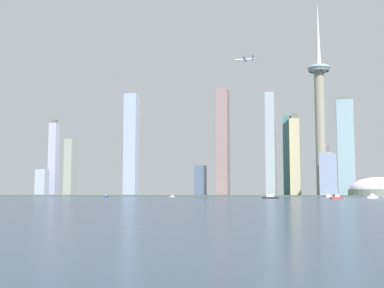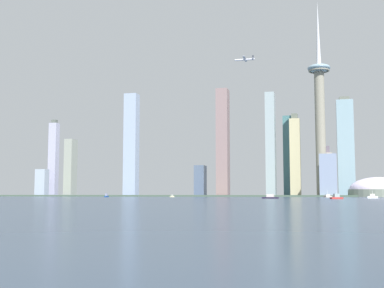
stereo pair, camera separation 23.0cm
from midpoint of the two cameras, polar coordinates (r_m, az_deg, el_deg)
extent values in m
plane|color=#2D3D50|center=(407.05, -16.33, -6.01)|extent=(6000.00, 6000.00, 0.00)
cube|color=#455A49|center=(791.53, -0.92, -5.83)|extent=(730.33, 45.55, 2.39)
cylinder|color=gray|center=(798.90, 14.19, 1.35)|extent=(15.14, 15.14, 197.48)
ellipsoid|color=#7F9DAD|center=(816.43, 14.03, 8.25)|extent=(34.67, 34.67, 12.18)
torus|color=gray|center=(815.44, 14.03, 7.96)|extent=(31.91, 31.91, 2.44)
cone|color=silver|center=(831.68, 13.93, 12.06)|extent=(7.57, 7.57, 101.45)
cylinder|color=gray|center=(775.20, 20.18, -5.19)|extent=(83.75, 83.75, 10.69)
ellipsoid|color=silver|center=(775.22, 20.16, -4.79)|extent=(79.56, 79.56, 34.86)
cube|color=#89AAB7|center=(869.47, 16.83, -0.44)|extent=(26.70, 25.87, 157.77)
cube|color=#606459|center=(880.23, 16.68, 4.87)|extent=(16.02, 15.52, 5.81)
cube|color=#B0B0CB|center=(976.40, -15.28, -1.68)|extent=(15.14, 14.17, 135.28)
cube|color=#575E56|center=(983.51, -15.18, 2.43)|extent=(9.08, 8.50, 6.31)
cube|color=gray|center=(819.91, 3.47, 0.18)|extent=(18.64, 24.38, 173.57)
cube|color=#9AABB0|center=(819.81, 8.82, -0.05)|extent=(14.64, 27.76, 165.45)
cube|color=#B8AB9B|center=(834.58, 14.83, -3.34)|extent=(19.22, 14.43, 69.15)
cube|color=slate|center=(836.97, 14.76, -0.60)|extent=(11.53, 8.66, 10.82)
cube|color=#8595B3|center=(762.90, 15.00, -3.42)|extent=(24.48, 22.07, 61.88)
cube|color=slate|center=(868.26, 0.93, -4.16)|extent=(17.00, 24.67, 52.36)
cube|color=#A7B4C8|center=(944.72, -16.50, -4.19)|extent=(19.31, 15.86, 47.71)
cube|color=#C3B789|center=(830.15, 11.50, -1.51)|extent=(16.17, 24.56, 123.84)
cube|color=#5A6256|center=(837.33, 11.41, 3.02)|extent=(9.70, 14.74, 8.77)
cube|color=#979C8F|center=(920.66, -13.48, -2.60)|extent=(14.85, 22.88, 100.06)
cube|color=#45787C|center=(876.91, 10.99, -1.32)|extent=(23.95, 15.07, 136.52)
cube|color=#9CAECB|center=(881.99, -6.83, -0.09)|extent=(22.18, 19.76, 176.89)
cube|color=#B8302D|center=(455.53, 15.90, -5.86)|extent=(11.38, 8.70, 1.58)
cube|color=#8DA5A5|center=(455.52, 15.89, -5.57)|extent=(5.50, 4.69, 2.99)
cylinder|color=silver|center=(455.51, 15.88, -5.19)|extent=(0.24, 0.24, 3.07)
cube|color=beige|center=(647.51, 14.95, -5.72)|extent=(10.36, 18.80, 1.85)
cube|color=beige|center=(647.50, 14.95, -5.57)|extent=(6.35, 8.63, 1.62)
cylinder|color=silver|center=(647.50, 14.94, -5.26)|extent=(0.24, 0.24, 5.45)
cube|color=#241C36|center=(482.17, 8.77, -5.99)|extent=(15.56, 7.68, 1.43)
cube|color=silver|center=(482.15, 8.77, -5.73)|extent=(7.07, 4.77, 2.83)
cube|color=white|center=(517.79, 19.59, -5.65)|extent=(9.81, 3.17, 2.24)
cube|color=silver|center=(517.78, 19.58, -5.41)|extent=(4.36, 2.07, 2.22)
cylinder|color=silver|center=(517.78, 19.57, -5.11)|extent=(0.24, 0.24, 3.15)
cube|color=beige|center=(656.40, -2.26, -5.91)|extent=(4.96, 6.68, 1.67)
cube|color=#A2A79E|center=(656.40, -2.26, -5.76)|extent=(2.70, 3.21, 1.83)
cube|color=navy|center=(671.73, -9.57, -5.83)|extent=(2.58, 8.69, 1.72)
cube|color=#8F93B1|center=(671.72, -9.57, -5.63)|extent=(1.80, 3.83, 2.96)
cylinder|color=silver|center=(828.66, 5.94, 9.39)|extent=(30.94, 3.65, 2.91)
sphere|color=silver|center=(830.55, 4.87, 9.35)|extent=(2.91, 2.91, 2.91)
cube|color=silver|center=(829.00, 5.94, 9.48)|extent=(4.52, 34.95, 0.50)
cube|color=silver|center=(827.40, 6.85, 9.46)|extent=(2.88, 12.26, 0.40)
cube|color=#2D333D|center=(828.32, 6.84, 9.69)|extent=(2.60, 0.56, 5.00)
camera|label=1|loc=(0.11, -90.01, 0.00)|focal=47.56mm
camera|label=2|loc=(0.11, 89.99, 0.00)|focal=47.56mm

